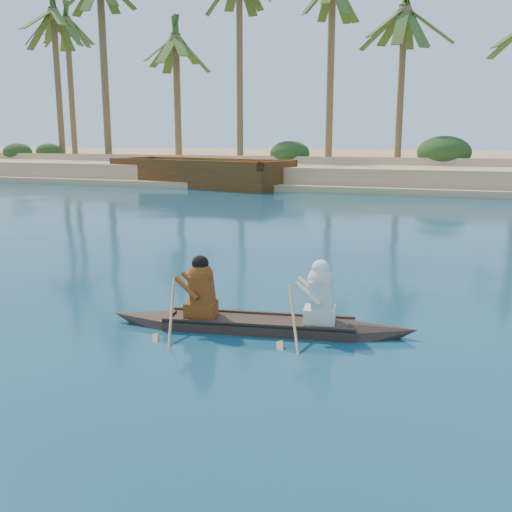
% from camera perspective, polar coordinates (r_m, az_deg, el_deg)
% --- Properties ---
extents(ground, '(160.00, 160.00, 0.00)m').
position_cam_1_polar(ground, '(9.59, -2.51, -6.45)').
color(ground, navy).
rests_on(ground, ground).
extents(sandy_embankment, '(150.00, 51.00, 1.50)m').
position_cam_1_polar(sandy_embankment, '(55.46, 16.43, 8.77)').
color(sandy_embankment, '#DAB47B').
rests_on(sandy_embankment, ground).
extents(palm_grove, '(110.00, 14.00, 16.00)m').
position_cam_1_polar(palm_grove, '(43.84, 15.96, 17.91)').
color(palm_grove, '#34571F').
rests_on(palm_grove, ground).
extents(shrub_cluster, '(100.00, 6.00, 2.40)m').
position_cam_1_polar(shrub_cluster, '(40.11, 15.03, 8.83)').
color(shrub_cluster, '#1A3814').
rests_on(shrub_cluster, ground).
extents(canoe, '(4.93, 1.46, 1.35)m').
position_cam_1_polar(canoe, '(9.04, 0.33, -5.86)').
color(canoe, '#36281D').
rests_on(canoe, ground).
extents(barge_mid, '(12.41, 6.70, 1.97)m').
position_cam_1_polar(barge_mid, '(36.07, -5.67, 8.07)').
color(barge_mid, brown).
rests_on(barge_mid, ground).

